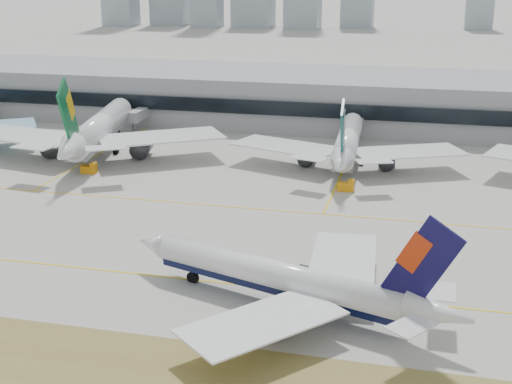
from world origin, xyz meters
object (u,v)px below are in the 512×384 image
(widebody_eva, at_px, (98,131))
(widebody_cathay, at_px, (347,144))
(taxiing_airliner, at_px, (288,280))
(terminal, at_px, (318,98))

(widebody_eva, height_order, widebody_cathay, widebody_eva)
(taxiing_airliner, height_order, widebody_cathay, widebody_cathay)
(taxiing_airliner, height_order, widebody_eva, widebody_eva)
(widebody_eva, distance_m, widebody_cathay, 63.12)
(taxiing_airliner, height_order, terminal, taxiing_airliner)
(widebody_eva, xyz_separation_m, terminal, (47.99, 53.09, 1.17))
(widebody_eva, distance_m, terminal, 71.57)
(widebody_eva, bearing_deg, taxiing_airliner, -150.07)
(widebody_cathay, height_order, terminal, widebody_cathay)
(taxiing_airliner, relative_size, widebody_eva, 0.79)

